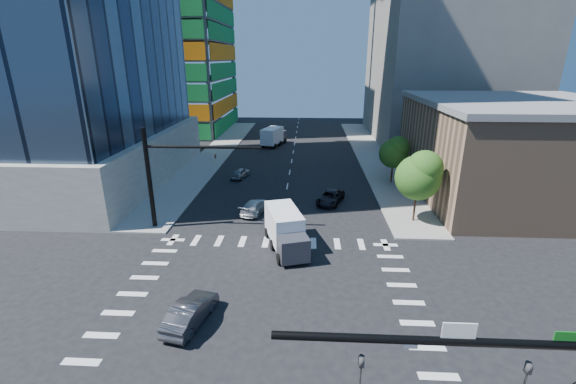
{
  "coord_description": "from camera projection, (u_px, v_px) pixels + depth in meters",
  "views": [
    {
      "loc": [
        2.41,
        -20.12,
        14.75
      ],
      "look_at": [
        0.92,
        8.0,
        4.87
      ],
      "focal_mm": 24.0,
      "sensor_mm": 36.0,
      "label": 1
    }
  ],
  "objects": [
    {
      "name": "ground",
      "position": [
        266.0,
        308.0,
        23.96
      ],
      "size": [
        160.0,
        160.0,
        0.0
      ],
      "primitive_type": "plane",
      "color": "black",
      "rests_on": "ground"
    },
    {
      "name": "tree_south",
      "position": [
        420.0,
        175.0,
        34.88
      ],
      "size": [
        4.16,
        4.16,
        6.82
      ],
      "color": "#382316",
      "rests_on": "sidewalk_ne"
    },
    {
      "name": "car_sb_near",
      "position": [
        255.0,
        206.0,
        38.48
      ],
      "size": [
        2.99,
        4.87,
        1.32
      ],
      "primitive_type": "imported",
      "rotation": [
        0.0,
        0.0,
        2.87
      ],
      "color": "silver",
      "rests_on": "ground"
    },
    {
      "name": "bg_building_ne",
      "position": [
        445.0,
        62.0,
        69.81
      ],
      "size": [
        24.0,
        30.0,
        28.0
      ],
      "primitive_type": "cube",
      "color": "slate",
      "rests_on": "ground"
    },
    {
      "name": "box_truck_far",
      "position": [
        274.0,
        137.0,
        67.81
      ],
      "size": [
        4.26,
        6.6,
        3.2
      ],
      "rotation": [
        0.0,
        0.0,
        2.85
      ],
      "color": "black",
      "rests_on": "ground"
    },
    {
      "name": "sidewalk_nw",
      "position": [
        216.0,
        153.0,
        62.25
      ],
      "size": [
        5.0,
        60.0,
        0.15
      ],
      "primitive_type": "cube",
      "color": "gray",
      "rests_on": "ground"
    },
    {
      "name": "signal_mast_nw",
      "position": [
        165.0,
        170.0,
        33.48
      ],
      "size": [
        10.2,
        0.4,
        9.0
      ],
      "color": "black",
      "rests_on": "sidewalk_nw"
    },
    {
      "name": "road_markings",
      "position": [
        266.0,
        308.0,
        23.96
      ],
      "size": [
        20.0,
        20.0,
        0.01
      ],
      "primitive_type": "cube",
      "color": "silver",
      "rests_on": "ground"
    },
    {
      "name": "car_sb_cross",
      "position": [
        190.0,
        312.0,
        22.39
      ],
      "size": [
        2.49,
        4.7,
        1.47
      ],
      "primitive_type": "imported",
      "rotation": [
        0.0,
        0.0,
        2.92
      ],
      "color": "#444348",
      "rests_on": "ground"
    },
    {
      "name": "sidewalk_ne",
      "position": [
        371.0,
        155.0,
        61.01
      ],
      "size": [
        5.0,
        60.0,
        0.15
      ],
      "primitive_type": "cube",
      "color": "gray",
      "rests_on": "ground"
    },
    {
      "name": "car_nb_far",
      "position": [
        330.0,
        197.0,
        41.02
      ],
      "size": [
        3.55,
        5.11,
        1.3
      ],
      "primitive_type": "imported",
      "rotation": [
        0.0,
        0.0,
        -0.33
      ],
      "color": "black",
      "rests_on": "ground"
    },
    {
      "name": "box_truck_near",
      "position": [
        287.0,
        234.0,
        30.84
      ],
      "size": [
        4.09,
        6.33,
        3.07
      ],
      "rotation": [
        0.0,
        0.0,
        0.29
      ],
      "color": "black",
      "rests_on": "ground"
    },
    {
      "name": "tree_north",
      "position": [
        395.0,
        152.0,
        46.41
      ],
      "size": [
        3.54,
        3.52,
        5.78
      ],
      "color": "#382316",
      "rests_on": "sidewalk_ne"
    },
    {
      "name": "commercial_building",
      "position": [
        516.0,
        149.0,
        41.69
      ],
      "size": [
        20.5,
        22.5,
        10.6
      ],
      "color": "#977457",
      "rests_on": "ground"
    },
    {
      "name": "construction_building",
      "position": [
        159.0,
        4.0,
        75.53
      ],
      "size": [
        25.16,
        34.5,
        70.6
      ],
      "color": "slate",
      "rests_on": "ground"
    },
    {
      "name": "car_sb_mid",
      "position": [
        240.0,
        173.0,
        49.67
      ],
      "size": [
        2.36,
        4.1,
        1.31
      ],
      "primitive_type": "imported",
      "rotation": [
        0.0,
        0.0,
        2.92
      ],
      "color": "gray",
      "rests_on": "ground"
    }
  ]
}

